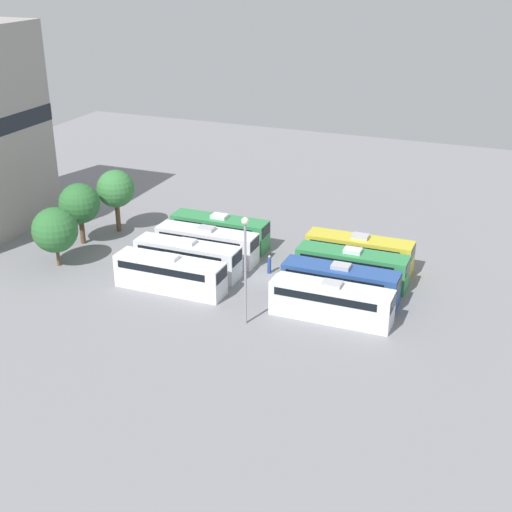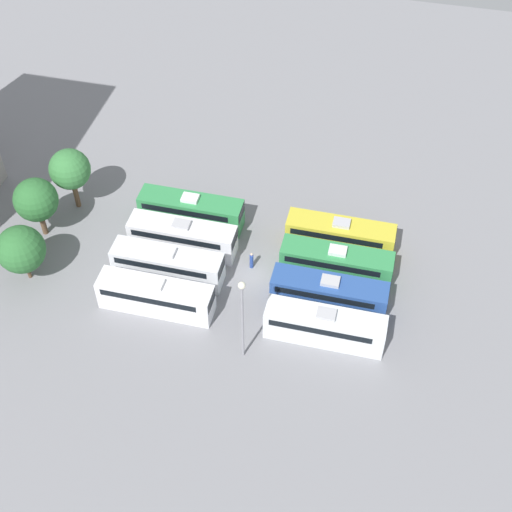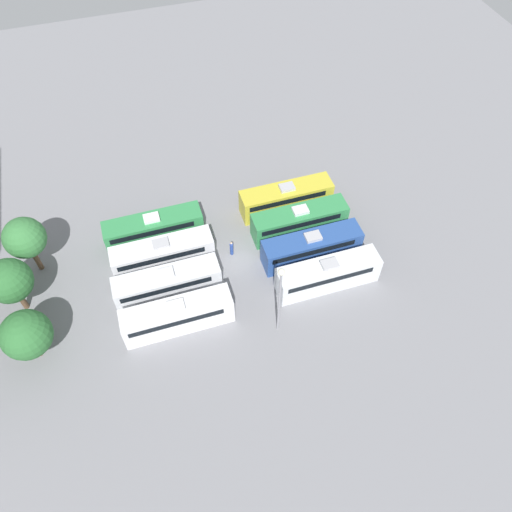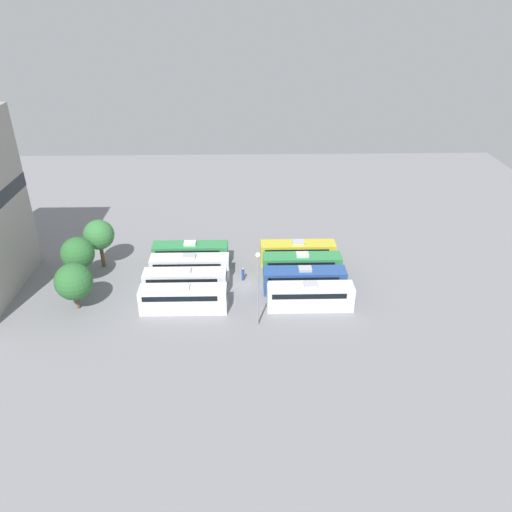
{
  "view_description": "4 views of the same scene",
  "coord_description": "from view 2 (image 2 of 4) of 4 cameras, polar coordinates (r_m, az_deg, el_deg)",
  "views": [
    {
      "loc": [
        -56.51,
        -21.4,
        28.83
      ],
      "look_at": [
        -0.74,
        0.98,
        2.4
      ],
      "focal_mm": 50.0,
      "sensor_mm": 36.0,
      "label": 1
    },
    {
      "loc": [
        -42.29,
        -10.44,
        49.9
      ],
      "look_at": [
        0.21,
        -0.29,
        2.54
      ],
      "focal_mm": 50.0,
      "sensor_mm": 36.0,
      "label": 2
    },
    {
      "loc": [
        -30.33,
        7.56,
        41.33
      ],
      "look_at": [
        -1.24,
        -1.6,
        1.64
      ],
      "focal_mm": 35.0,
      "sensor_mm": 36.0,
      "label": 3
    },
    {
      "loc": [
        -54.89,
        -0.09,
        34.15
      ],
      "look_at": [
        1.72,
        -1.38,
        3.2
      ],
      "focal_mm": 35.0,
      "sensor_mm": 36.0,
      "label": 4
    }
  ],
  "objects": [
    {
      "name": "ground_plane",
      "position": [
        66.23,
        -0.28,
        -1.58
      ],
      "size": [
        111.9,
        111.9,
        0.0
      ],
      "primitive_type": "plane",
      "color": "gray"
    },
    {
      "name": "bus_0",
      "position": [
        60.74,
        5.51,
        -5.56
      ],
      "size": [
        2.55,
        10.25,
        3.41
      ],
      "color": "silver",
      "rests_on": "ground_plane"
    },
    {
      "name": "bus_1",
      "position": [
        63.04,
        5.83,
        -2.93
      ],
      "size": [
        2.55,
        10.25,
        3.41
      ],
      "color": "#284C93",
      "rests_on": "ground_plane"
    },
    {
      "name": "bus_2",
      "position": [
        65.5,
        6.42,
        -0.5
      ],
      "size": [
        2.55,
        10.25,
        3.41
      ],
      "color": "#338C4C",
      "rests_on": "ground_plane"
    },
    {
      "name": "bus_3",
      "position": [
        67.98,
        6.72,
        1.71
      ],
      "size": [
        2.55,
        10.25,
        3.41
      ],
      "color": "gold",
      "rests_on": "ground_plane"
    },
    {
      "name": "bus_4",
      "position": [
        63.13,
        -8.04,
        -3.14
      ],
      "size": [
        2.55,
        10.25,
        3.41
      ],
      "color": "white",
      "rests_on": "ground_plane"
    },
    {
      "name": "bus_5",
      "position": [
        65.47,
        -7.1,
        -0.61
      ],
      "size": [
        2.55,
        10.25,
        3.41
      ],
      "color": "silver",
      "rests_on": "ground_plane"
    },
    {
      "name": "bus_6",
      "position": [
        67.74,
        -5.92,
        1.6
      ],
      "size": [
        2.55,
        10.25,
        3.41
      ],
      "color": "silver",
      "rests_on": "ground_plane"
    },
    {
      "name": "bus_7",
      "position": [
        70.23,
        -5.23,
        3.7
      ],
      "size": [
        2.55,
        10.25,
        3.41
      ],
      "color": "#338C4C",
      "rests_on": "ground_plane"
    },
    {
      "name": "worker_person",
      "position": [
        66.32,
        -0.36,
        -0.38
      ],
      "size": [
        0.36,
        0.36,
        1.83
      ],
      "color": "navy",
      "rests_on": "ground_plane"
    },
    {
      "name": "light_pole",
      "position": [
        55.8,
        -1.11,
        -4.28
      ],
      "size": [
        0.6,
        0.6,
        9.36
      ],
      "color": "gray",
      "rests_on": "ground_plane"
    },
    {
      "name": "tree_0",
      "position": [
        66.76,
        -18.3,
        0.5
      ],
      "size": [
        4.39,
        4.39,
        5.91
      ],
      "color": "brown",
      "rests_on": "ground_plane"
    },
    {
      "name": "tree_1",
      "position": [
        70.12,
        -17.2,
        4.3
      ],
      "size": [
        4.19,
        4.19,
        6.5
      ],
      "color": "brown",
      "rests_on": "ground_plane"
    },
    {
      "name": "tree_2",
      "position": [
        71.94,
        -14.67,
        6.72
      ],
      "size": [
        4.04,
        4.04,
        6.86
      ],
      "color": "brown",
      "rests_on": "ground_plane"
    }
  ]
}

